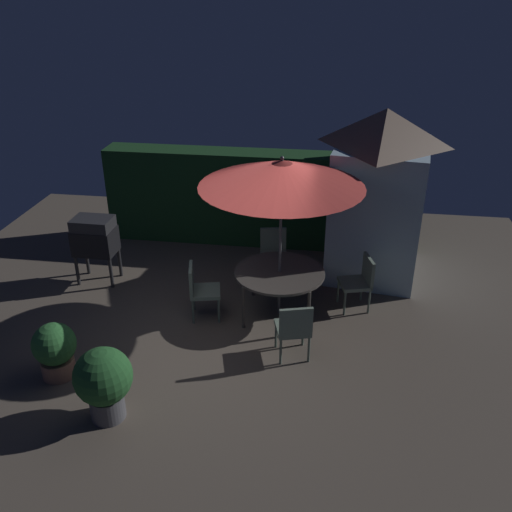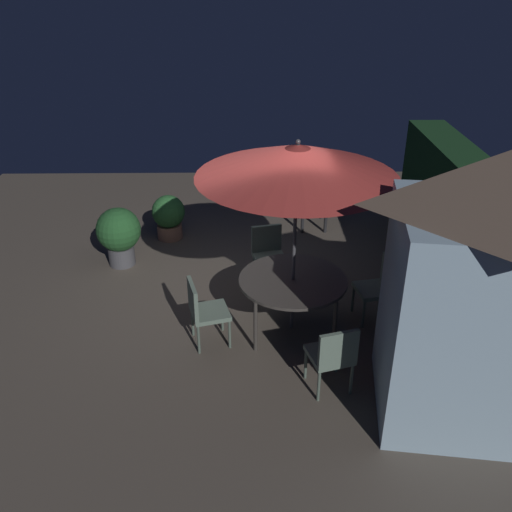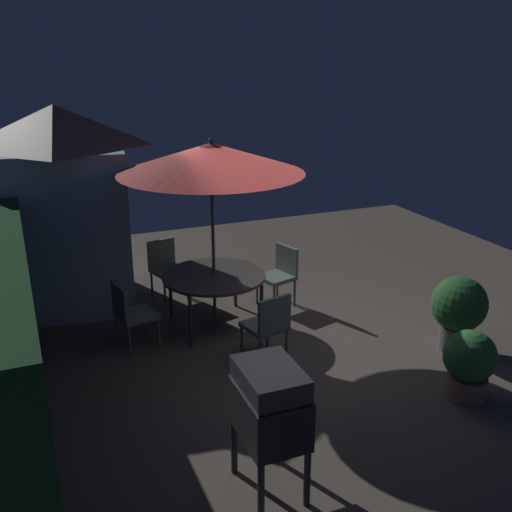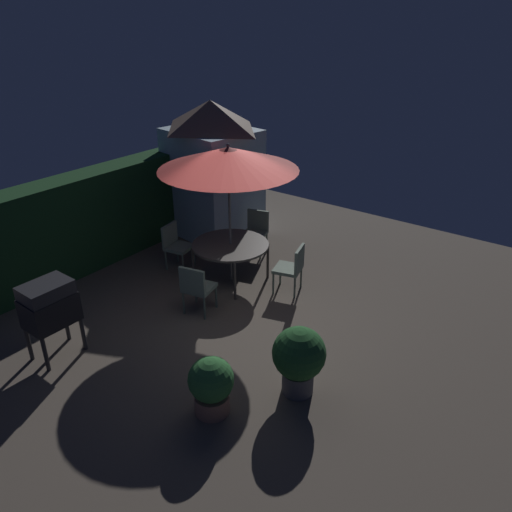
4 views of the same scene
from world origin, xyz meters
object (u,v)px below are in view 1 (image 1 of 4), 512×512
object	(u,v)px
garden_shed	(379,193)
chair_toward_house	(274,250)
bbq_grill	(95,237)
potted_plant_by_shed	(104,381)
potted_plant_by_grill	(55,349)
patio_table	(280,274)
chair_toward_hedge	(360,279)
chair_far_side	(294,327)
patio_umbrella	(282,173)
chair_near_shed	(200,288)

from	to	relation	value
garden_shed	chair_toward_house	bearing A→B (deg)	-163.00
bbq_grill	potted_plant_by_shed	bearing A→B (deg)	-66.06
potted_plant_by_shed	chair_toward_house	bearing A→B (deg)	67.45
potted_plant_by_grill	potted_plant_by_shed	bearing A→B (deg)	-34.60
patio_table	chair_toward_hedge	distance (m)	1.33
patio_table	chair_toward_house	bearing A→B (deg)	100.76
patio_table	chair_far_side	xyz separation A→B (m)	(0.32, -1.15, -0.19)
bbq_grill	potted_plant_by_grill	world-z (taller)	bbq_grill
potted_plant_by_shed	patio_umbrella	bearing A→B (deg)	55.36
patio_table	chair_far_side	world-z (taller)	chair_far_side
chair_near_shed	patio_umbrella	bearing A→B (deg)	12.61
garden_shed	chair_near_shed	xyz separation A→B (m)	(-2.76, -2.02, -0.98)
garden_shed	potted_plant_by_shed	bearing A→B (deg)	-127.47
chair_toward_hedge	potted_plant_by_grill	size ratio (longest dim) A/B	1.13
patio_umbrella	chair_toward_house	size ratio (longest dim) A/B	2.90
chair_toward_house	potted_plant_by_shed	xyz separation A→B (m)	(-1.60, -3.85, 0.04)
bbq_grill	chair_toward_house	world-z (taller)	bbq_grill
patio_table	potted_plant_by_shed	size ratio (longest dim) A/B	1.45
patio_table	potted_plant_by_grill	world-z (taller)	potted_plant_by_grill
bbq_grill	patio_table	bearing A→B (deg)	-10.74
potted_plant_by_grill	patio_table	bearing A→B (deg)	35.31
garden_shed	chair_far_side	bearing A→B (deg)	-112.73
garden_shed	potted_plant_by_grill	xyz separation A→B (m)	(-4.34, -3.73, -1.07)
patio_table	potted_plant_by_shed	bearing A→B (deg)	-124.64
chair_near_shed	chair_far_side	xyz separation A→B (m)	(1.55, -0.88, 0.00)
chair_toward_hedge	garden_shed	bearing A→B (deg)	78.81
patio_table	bbq_grill	world-z (taller)	bbq_grill
chair_near_shed	potted_plant_by_shed	bearing A→B (deg)	-104.36
patio_table	patio_umbrella	world-z (taller)	patio_umbrella
bbq_grill	chair_near_shed	world-z (taller)	bbq_grill
garden_shed	chair_far_side	size ratio (longest dim) A/B	3.29
garden_shed	chair_near_shed	distance (m)	3.56
patio_umbrella	bbq_grill	xyz separation A→B (m)	(-3.28, 0.62, -1.50)
chair_toward_hedge	patio_umbrella	bearing A→B (deg)	-164.17
chair_far_side	chair_toward_hedge	world-z (taller)	same
garden_shed	patio_umbrella	size ratio (longest dim) A/B	1.13
bbq_grill	chair_toward_hedge	world-z (taller)	bbq_grill
patio_table	potted_plant_by_shed	world-z (taller)	potted_plant_by_shed
patio_umbrella	chair_near_shed	world-z (taller)	patio_umbrella
garden_shed	chair_toward_hedge	xyz separation A→B (m)	(-0.27, -1.39, -0.98)
bbq_grill	chair_far_side	distance (m)	4.03
potted_plant_by_shed	potted_plant_by_grill	bearing A→B (deg)	145.40
chair_near_shed	garden_shed	bearing A→B (deg)	36.20
chair_far_side	potted_plant_by_grill	world-z (taller)	chair_far_side
patio_table	chair_toward_house	world-z (taller)	chair_toward_house
patio_umbrella	chair_far_side	size ratio (longest dim) A/B	2.90
bbq_grill	potted_plant_by_grill	size ratio (longest dim) A/B	1.50
chair_near_shed	chair_toward_house	world-z (taller)	same
bbq_grill	potted_plant_by_shed	xyz separation A→B (m)	(1.45, -3.27, -0.29)
chair_far_side	chair_toward_house	distance (m)	2.42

